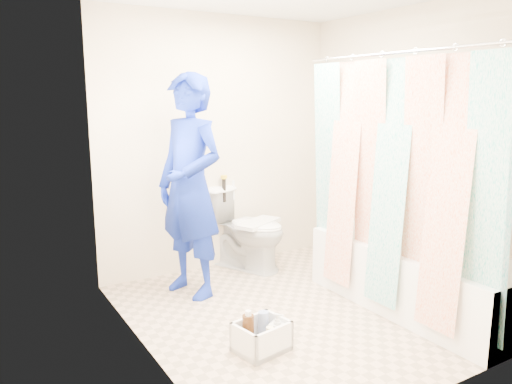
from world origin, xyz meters
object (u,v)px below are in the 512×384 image
plumber (190,186)px  toilet (247,228)px  cleaning_caddy (263,337)px  bathtub (416,275)px

plumber → toilet: bearing=94.2°
toilet → cleaning_caddy: (-0.73, -1.46, -0.30)m
toilet → plumber: 0.94m
toilet → plumber: size_ratio=0.43×
bathtub → cleaning_caddy: bathtub is taller
toilet → cleaning_caddy: size_ratio=2.13×
cleaning_caddy → plumber: bearing=79.5°
bathtub → plumber: size_ratio=0.95×
plumber → cleaning_caddy: 1.42m
bathtub → plumber: 1.95m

